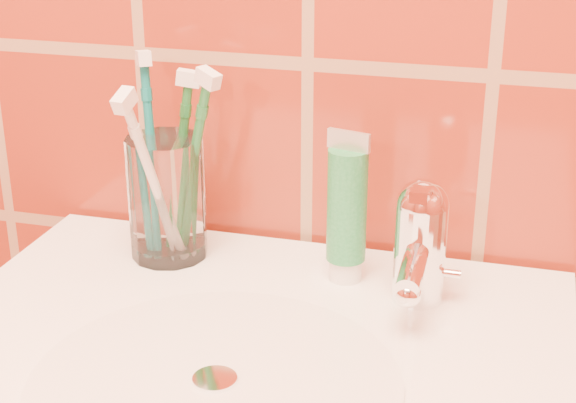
% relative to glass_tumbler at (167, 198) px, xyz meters
% --- Properties ---
extents(glass_tumbler, '(0.09, 0.09, 0.13)m').
position_rel_glass_tumbler_xyz_m(glass_tumbler, '(0.00, 0.00, 0.00)').
color(glass_tumbler, white).
rests_on(glass_tumbler, pedestal_sink).
extents(toothpaste_tube, '(0.04, 0.04, 0.15)m').
position_rel_glass_tumbler_xyz_m(toothpaste_tube, '(0.19, -0.00, 0.01)').
color(toothpaste_tube, white).
rests_on(toothpaste_tube, pedestal_sink).
extents(faucet, '(0.05, 0.11, 0.12)m').
position_rel_glass_tumbler_xyz_m(faucet, '(0.26, -0.03, -0.00)').
color(faucet, white).
rests_on(faucet, pedestal_sink).
extents(toothbrush_0, '(0.08, 0.09, 0.22)m').
position_rel_glass_tumbler_xyz_m(toothbrush_0, '(-0.02, 0.01, 0.04)').
color(toothbrush_0, '#0D7074').
rests_on(toothbrush_0, glass_tumbler).
extents(toothbrush_1, '(0.06, 0.18, 0.23)m').
position_rel_glass_tumbler_xyz_m(toothbrush_1, '(0.01, -0.04, 0.03)').
color(toothbrush_1, silver).
rests_on(toothbrush_1, glass_tumbler).
extents(toothbrush_2, '(0.07, 0.06, 0.20)m').
position_rel_glass_tumbler_xyz_m(toothbrush_2, '(0.01, 0.01, 0.03)').
color(toothbrush_2, '#1B682C').
rests_on(toothbrush_2, glass_tumbler).
extents(toothbrush_3, '(0.13, 0.11, 0.21)m').
position_rel_glass_tumbler_xyz_m(toothbrush_3, '(0.03, -0.00, 0.04)').
color(toothbrush_3, '#1D6E33').
rests_on(toothbrush_3, glass_tumbler).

